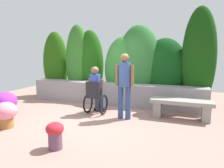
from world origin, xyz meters
TOP-DOWN VIEW (x-y plane):
  - ground_plane at (0.00, 0.00)m, footprint 10.16×10.16m
  - stone_retaining_wall at (0.00, 1.56)m, footprint 5.82×0.49m
  - hedge_backdrop at (0.24, 2.17)m, footprint 6.23×1.18m
  - stone_bench at (2.18, 0.81)m, footprint 1.56×0.46m
  - person_in_wheelchair at (-0.08, 0.46)m, footprint 0.53×0.66m
  - person_standing_companion at (0.81, 0.28)m, footprint 0.49×0.30m
  - flower_pot_purple_near at (0.16, -1.78)m, footprint 0.32×0.32m
  - flower_pot_terracotta_by_wall at (-2.34, -0.56)m, footprint 0.61×0.61m
  - flower_pot_red_accent at (-1.52, -1.29)m, footprint 0.50×0.50m

SIDE VIEW (x-z plane):
  - ground_plane at x=0.00m, z-range 0.00..0.00m
  - flower_pot_purple_near at x=0.16m, z-range 0.04..0.53m
  - stone_bench at x=2.18m, z-range 0.08..0.58m
  - flower_pot_terracotta_by_wall at x=-2.34m, z-range 0.01..0.65m
  - flower_pot_red_accent at x=-1.52m, z-range 0.04..0.64m
  - stone_retaining_wall at x=0.00m, z-range 0.00..0.72m
  - person_in_wheelchair at x=-0.08m, z-range -0.04..1.29m
  - person_standing_companion at x=0.81m, z-range 0.13..1.81m
  - hedge_backdrop at x=0.24m, z-range -0.27..2.78m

